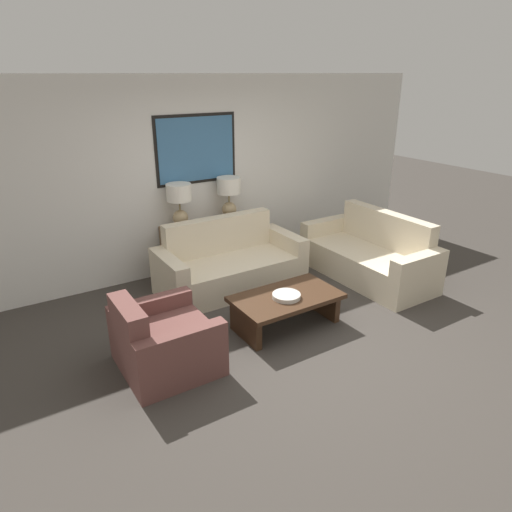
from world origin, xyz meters
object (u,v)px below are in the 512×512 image
at_px(couch_by_side, 369,257).
at_px(coffee_table, 286,303).
at_px(table_lamp_left, 179,200).
at_px(couch_by_back_wall, 229,266).
at_px(armchair_near_back_wall, 163,343).
at_px(console_table, 207,246).
at_px(decorative_bowl, 286,296).
at_px(table_lamp_right, 229,192).

distance_m(couch_by_side, coffee_table, 1.82).
distance_m(table_lamp_left, couch_by_back_wall, 1.10).
bearing_deg(couch_by_back_wall, armchair_near_back_wall, -138.90).
distance_m(table_lamp_left, coffee_table, 2.08).
bearing_deg(table_lamp_left, console_table, 0.00).
relative_size(console_table, table_lamp_left, 2.15).
distance_m(couch_by_back_wall, armchair_near_back_wall, 1.88).
xyz_separation_m(console_table, decorative_bowl, (-0.00, -1.92, 0.04)).
relative_size(table_lamp_left, couch_by_side, 0.31).
bearing_deg(couch_by_side, table_lamp_right, 135.26).
height_order(table_lamp_left, decorative_bowl, table_lamp_left).
bearing_deg(armchair_near_back_wall, coffee_table, 0.42).
bearing_deg(couch_by_back_wall, table_lamp_left, 120.14).
distance_m(decorative_bowl, armchair_near_back_wall, 1.42).
height_order(table_lamp_left, couch_by_side, table_lamp_left).
distance_m(console_table, couch_by_back_wall, 0.65).
xyz_separation_m(console_table, couch_by_side, (1.79, -1.40, -0.07)).
relative_size(table_lamp_left, decorative_bowl, 1.89).
bearing_deg(table_lamp_right, decorative_bowl, -101.12).
bearing_deg(couch_by_side, armchair_near_back_wall, -171.54).
relative_size(console_table, decorative_bowl, 4.07).
xyz_separation_m(table_lamp_left, table_lamp_right, (0.75, 0.00, 0.00)).
relative_size(console_table, coffee_table, 1.06).
relative_size(console_table, table_lamp_right, 2.15).
bearing_deg(decorative_bowl, couch_by_back_wall, 89.90).
relative_size(couch_by_back_wall, coffee_table, 1.59).
relative_size(coffee_table, armchair_near_back_wall, 1.31).
height_order(console_table, table_lamp_right, table_lamp_right).
xyz_separation_m(table_lamp_left, coffee_table, (0.41, -1.87, -0.82)).
bearing_deg(decorative_bowl, table_lamp_left, 101.00).
height_order(table_lamp_right, coffee_table, table_lamp_right).
xyz_separation_m(table_lamp_left, decorative_bowl, (0.37, -1.92, -0.70)).
relative_size(table_lamp_right, coffee_table, 0.49).
xyz_separation_m(table_lamp_left, couch_by_back_wall, (0.37, -0.65, -0.80)).
bearing_deg(console_table, armchair_near_back_wall, -126.97).
bearing_deg(table_lamp_right, couch_by_back_wall, -120.14).
relative_size(table_lamp_left, coffee_table, 0.49).
relative_size(table_lamp_right, couch_by_side, 0.31).
relative_size(couch_by_back_wall, decorative_bowl, 6.11).
xyz_separation_m(table_lamp_right, armchair_near_back_wall, (-1.79, -1.88, -0.83)).
relative_size(console_table, armchair_near_back_wall, 1.40).
xyz_separation_m(couch_by_side, decorative_bowl, (-1.79, -0.51, 0.10)).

